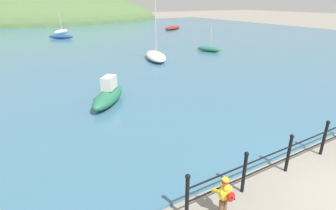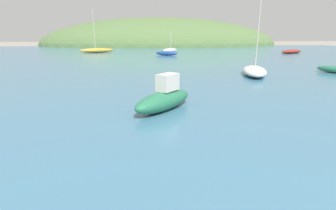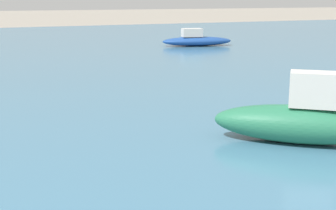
% 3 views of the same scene
% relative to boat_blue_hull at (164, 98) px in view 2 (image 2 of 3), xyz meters
% --- Properties ---
extents(water, '(80.00, 60.00, 0.10)m').
position_rel_boat_blue_hull_xyz_m(water, '(3.14, 22.91, -0.47)').
color(water, teal).
rests_on(water, ground).
extents(far_hillside, '(56.85, 31.27, 13.16)m').
position_rel_boat_blue_hull_xyz_m(far_hillside, '(3.14, 56.89, -0.52)').
color(far_hillside, '#567542').
rests_on(far_hillside, ground).
extents(boat_blue_hull, '(2.63, 2.89, 1.28)m').
position_rel_boat_blue_hull_xyz_m(boat_blue_hull, '(0.00, 0.00, 0.00)').
color(boat_blue_hull, '#287551').
rests_on(boat_blue_hull, water).
extents(boat_red_dinghy, '(3.03, 2.25, 0.54)m').
position_rel_boat_blue_hull_xyz_m(boat_red_dinghy, '(2.13, 24.71, -0.15)').
color(boat_red_dinghy, '#1E4793').
rests_on(boat_red_dinghy, water).
extents(boat_mid_harbor, '(5.21, 4.66, 0.43)m').
position_rel_boat_blue_hull_xyz_m(boat_mid_harbor, '(20.62, 27.84, -0.20)').
color(boat_mid_harbor, maroon).
rests_on(boat_mid_harbor, water).
extents(boat_far_right, '(2.67, 4.51, 5.27)m').
position_rel_boat_blue_hull_xyz_m(boat_far_right, '(6.58, 7.64, -0.11)').
color(boat_far_right, silver).
rests_on(boat_far_right, water).
extents(boat_nearest_quay, '(4.99, 2.80, 6.02)m').
position_rel_boat_blue_hull_xyz_m(boat_nearest_quay, '(-7.62, 30.76, -0.07)').
color(boat_nearest_quay, gold).
rests_on(boat_nearest_quay, water).
extents(boat_twin_mast, '(2.63, 2.51, 2.96)m').
position_rel_boat_blue_hull_xyz_m(boat_twin_mast, '(3.12, 30.19, -0.09)').
color(boat_twin_mast, silver).
rests_on(boat_twin_mast, water).
extents(boat_far_left, '(1.74, 2.52, 2.42)m').
position_rel_boat_blue_hull_xyz_m(boat_far_left, '(12.66, 8.23, -0.16)').
color(boat_far_left, '#287551').
rests_on(boat_far_left, water).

